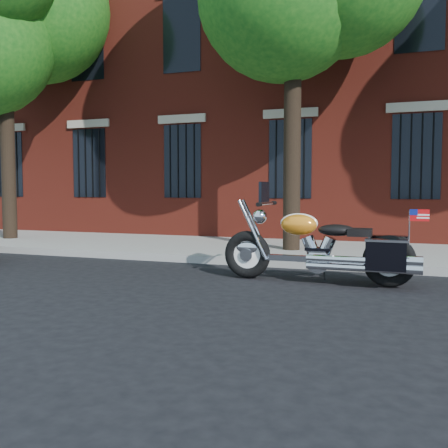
% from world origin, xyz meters
% --- Properties ---
extents(ground, '(120.00, 120.00, 0.00)m').
position_xyz_m(ground, '(0.00, 0.00, 0.00)').
color(ground, black).
rests_on(ground, ground).
extents(curb, '(40.00, 0.16, 0.15)m').
position_xyz_m(curb, '(0.00, 1.38, 0.07)').
color(curb, gray).
rests_on(curb, ground).
extents(sidewalk, '(40.00, 3.60, 0.15)m').
position_xyz_m(sidewalk, '(0.00, 3.26, 0.07)').
color(sidewalk, gray).
rests_on(sidewalk, ground).
extents(building, '(26.00, 10.08, 12.00)m').
position_xyz_m(building, '(0.00, 10.06, 6.00)').
color(building, maroon).
rests_on(building, ground).
extents(tree_left, '(4.12, 3.92, 8.54)m').
position_xyz_m(tree_left, '(-7.08, 2.96, 6.18)').
color(tree_left, black).
rests_on(tree_left, ground).
extents(motorcycle, '(3.06, 0.89, 1.54)m').
position_xyz_m(motorcycle, '(1.61, 0.04, 0.52)').
color(motorcycle, black).
rests_on(motorcycle, ground).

